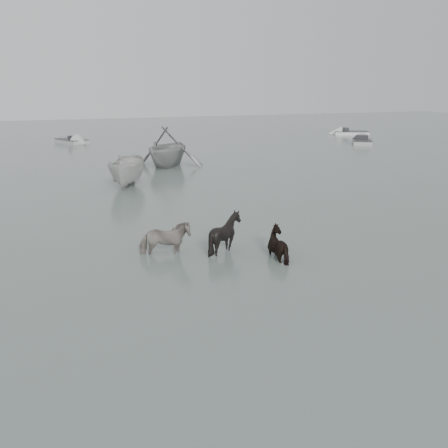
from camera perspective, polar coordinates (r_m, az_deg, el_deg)
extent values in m
plane|color=#4A5852|center=(14.66, 3.37, -5.35)|extent=(140.00, 140.00, 0.00)
imported|color=black|center=(15.91, -6.80, -1.10)|extent=(1.76, 1.09, 1.38)
imported|color=black|center=(15.68, 6.77, -1.50)|extent=(1.52, 1.62, 1.30)
imported|color=black|center=(16.11, 0.13, -0.61)|extent=(1.50, 1.38, 1.47)
imported|color=gray|center=(33.49, -6.46, 8.94)|extent=(6.72, 6.90, 2.77)
imported|color=#B4B3AF|center=(27.20, -10.96, 6.06)|extent=(3.11, 4.68, 1.69)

